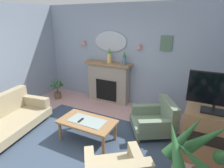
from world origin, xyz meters
TOP-DOWN VIEW (x-y plane):
  - floor at (0.00, 0.00)m, footprint 6.23×5.83m
  - wall_back at (0.00, 2.47)m, footprint 6.23×0.10m
  - patterned_rug at (0.00, 0.20)m, footprint 3.20×2.40m
  - fireplace at (-0.55, 2.25)m, footprint 1.36×0.36m
  - mantel_vase_right at (-0.50, 2.22)m, footprint 0.13×0.13m
  - mantel_vase_centre at (-0.05, 2.22)m, footprint 0.10×0.10m
  - wall_mirror at (-0.55, 2.39)m, footprint 0.96×0.06m
  - wall_sconce_left at (-1.40, 2.34)m, footprint 0.14×0.14m
  - wall_sconce_right at (0.30, 2.34)m, footprint 0.14×0.14m
  - framed_picture at (0.95, 2.40)m, footprint 0.28×0.03m
  - coffee_table at (-0.03, 0.38)m, footprint 1.10×0.60m
  - tv_remote at (-0.13, 0.32)m, footprint 0.04×0.16m
  - floral_couch at (-1.73, -0.16)m, footprint 1.10×1.81m
  - armchair_in_corner at (1.11, 1.27)m, footprint 1.12×1.11m
  - tv_cabinet at (2.07, 0.88)m, footprint 0.80×0.57m
  - tv_flatscreen at (2.07, 0.86)m, footprint 0.84×0.24m
  - potted_plant_small_fern at (-2.01, 1.72)m, footprint 0.38×0.40m

SIDE VIEW (x-z plane):
  - floor at x=0.00m, z-range -0.10..0.00m
  - patterned_rug at x=0.00m, z-range 0.00..0.01m
  - armchair_in_corner at x=1.11m, z-range -0.05..0.66m
  - floral_couch at x=-1.73m, z-range -0.06..0.70m
  - potted_plant_small_fern at x=-2.01m, z-range 0.00..0.64m
  - coffee_table at x=-0.03m, z-range 0.16..0.61m
  - tv_cabinet at x=2.07m, z-range 0.00..0.90m
  - tv_remote at x=-0.13m, z-range 0.44..0.46m
  - fireplace at x=-0.55m, z-range -0.01..1.15m
  - tv_flatscreen at x=2.07m, z-range 0.92..1.57m
  - mantel_vase_centre at x=-0.05m, z-range 1.16..1.51m
  - mantel_vase_right at x=-0.50m, z-range 1.14..1.55m
  - wall_back at x=0.00m, z-range 0.00..2.70m
  - wall_sconce_left at x=-1.40m, z-range 1.59..1.73m
  - wall_sconce_right at x=0.30m, z-range 1.59..1.73m
  - wall_mirror at x=-0.55m, z-range 1.43..1.99m
  - framed_picture at x=0.95m, z-range 1.57..1.93m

